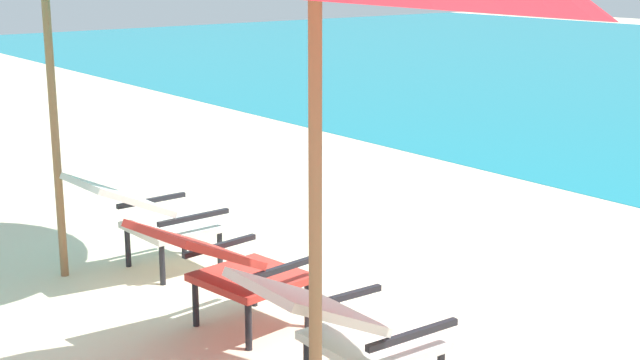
# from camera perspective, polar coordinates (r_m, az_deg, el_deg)

# --- Properties ---
(lounge_chair_left) EXTENTS (0.57, 0.89, 0.68)m
(lounge_chair_left) POSITION_cam_1_polar(r_m,az_deg,el_deg) (5.75, -10.79, -2.04)
(lounge_chair_left) COLOR silver
(lounge_chair_left) RESTS_ON ground_plane
(lounge_chair_center) EXTENTS (0.65, 0.94, 0.68)m
(lounge_chair_center) POSITION_cam_1_polar(r_m,az_deg,el_deg) (4.76, -5.98, -5.24)
(lounge_chair_center) COLOR red
(lounge_chair_center) RESTS_ON ground_plane
(lounge_chair_right) EXTENTS (0.56, 0.89, 0.68)m
(lounge_chair_right) POSITION_cam_1_polar(r_m,az_deg,el_deg) (3.99, 1.46, -9.03)
(lounge_chair_right) COLOR silver
(lounge_chair_right) RESTS_ON ground_plane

